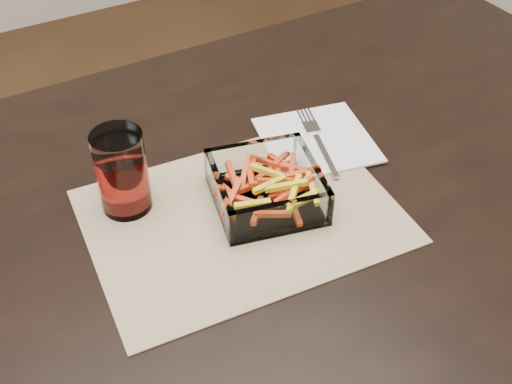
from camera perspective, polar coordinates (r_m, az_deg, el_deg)
dining_table at (r=1.06m, az=-0.30°, el=-3.19°), size 1.60×0.90×0.75m
placemat at (r=0.96m, az=-1.22°, el=-2.15°), size 0.48×0.37×0.00m
glass_bowl at (r=0.96m, az=0.94°, el=0.25°), size 0.19×0.19×0.06m
tumbler at (r=0.95m, az=-11.79°, el=1.54°), size 0.07×0.07×0.13m
napkin at (r=1.10m, az=5.42°, el=4.63°), size 0.21×0.21×0.00m
fork at (r=1.09m, az=5.47°, el=4.71°), size 0.07×0.19×0.00m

